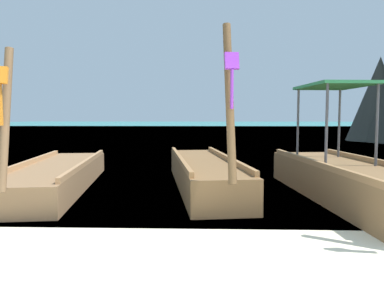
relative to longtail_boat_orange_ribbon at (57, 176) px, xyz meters
name	(u,v)px	position (x,y,z in m)	size (l,w,h in m)	color
sea_water	(203,126)	(2.96, 57.20, -0.27)	(120.00, 120.00, 0.00)	teal
longtail_boat_orange_ribbon	(57,176)	(0.00, 0.00, 0.00)	(2.03, 5.65, 2.57)	olive
longtail_boat_violet_ribbon	(204,173)	(3.19, 0.21, 0.05)	(1.85, 5.55, 2.95)	brown
longtail_boat_turquoise_ribbon	(347,179)	(5.87, -0.88, 0.12)	(1.79, 5.58, 2.79)	brown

